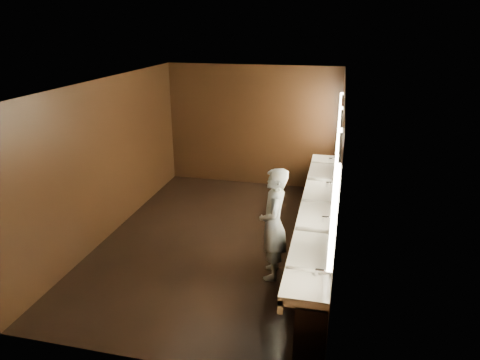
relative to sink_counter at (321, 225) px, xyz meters
The scene contains 10 objects.
floor 1.86m from the sink_counter, behind, with size 6.00×6.00×0.00m, color black.
ceiling 2.92m from the sink_counter, behind, with size 4.00×6.00×0.02m, color #2D2D2B.
wall_back 3.61m from the sink_counter, 120.87° to the left, with size 4.00×0.02×2.80m, color black.
wall_front 3.61m from the sink_counter, 120.87° to the right, with size 4.00×0.02×2.80m, color black.
wall_left 3.90m from the sink_counter, behind, with size 0.02×6.00×2.80m, color black.
wall_right 0.93m from the sink_counter, ahead, with size 0.02×6.00×2.80m, color black.
sink_counter is the anchor object (origin of this frame).
mirror_band 1.27m from the sink_counter, ahead, with size 0.06×5.03×1.15m.
person 1.18m from the sink_counter, 127.02° to the right, with size 0.63×0.42×1.74m, color #9AB8E6.
trash_bin 1.55m from the sink_counter, 98.19° to the right, with size 0.33×0.33×0.51m, color black.
Camera 1 is at (1.93, -6.57, 3.70)m, focal length 32.00 mm.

